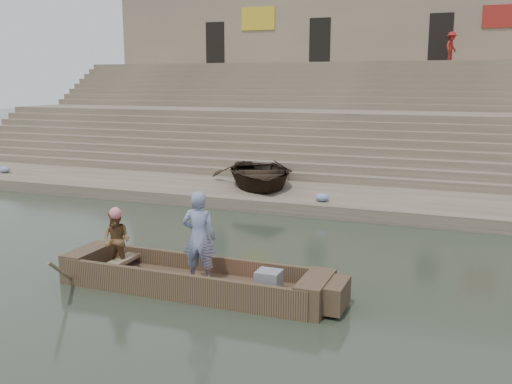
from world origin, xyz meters
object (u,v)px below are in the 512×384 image
Objects in this scene: standing_man at (199,237)px; rowing_man at (117,240)px; beached_rowboat at (259,173)px; pedestrian at (451,47)px; main_rowboat at (193,285)px; television at (268,281)px.

standing_man reaches higher than rowing_man.
standing_man is 0.40× the size of beached_rowboat.
standing_man is 1.19× the size of pedestrian.
standing_man is 24.42m from pedestrian.
main_rowboat is at bearing -1.04° from rowing_man.
main_rowboat is 1.08× the size of beached_rowboat.
television is at bearing 173.10° from standing_man.
main_rowboat is 9.68m from beached_rowboat.
pedestrian reaches higher than main_rowboat.
rowing_man is at bearing -115.06° from beached_rowboat.
rowing_man is 3.44m from television.
standing_man is 1.61m from television.
television is at bearing -1.06° from rowing_man.
main_rowboat is 3.19× the size of pedestrian.
pedestrian reaches higher than beached_rowboat.
main_rowboat is 1.06m from standing_man.
standing_man is 9.74m from beached_rowboat.
beached_rowboat is at bearing 91.33° from rowing_man.
television is (1.43, 0.05, -0.73)m from standing_man.
beached_rowboat reaches higher than television.
standing_man is at bearing -103.36° from beached_rowboat.
television is at bearing -0.00° from main_rowboat.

